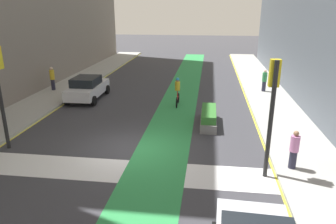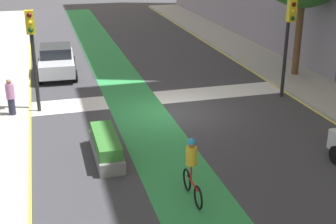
# 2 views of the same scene
# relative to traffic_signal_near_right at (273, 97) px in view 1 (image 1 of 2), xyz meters

# --- Properties ---
(ground_plane) EXTENTS (120.00, 120.00, 0.00)m
(ground_plane) POSITION_rel_traffic_signal_near_right_xyz_m (-5.57, 1.57, -3.06)
(ground_plane) COLOR #38383D
(bike_lane_paint) EXTENTS (2.40, 60.00, 0.01)m
(bike_lane_paint) POSITION_rel_traffic_signal_near_right_xyz_m (-4.16, 1.57, -3.05)
(bike_lane_paint) COLOR #2D8C47
(bike_lane_paint) RESTS_ON ground_plane
(crosswalk_band) EXTENTS (12.00, 1.80, 0.01)m
(crosswalk_band) POSITION_rel_traffic_signal_near_right_xyz_m (-5.57, -0.43, -3.05)
(crosswalk_band) COLOR silver
(crosswalk_band) RESTS_ON ground_plane
(curb_stripe_left) EXTENTS (0.16, 60.00, 0.01)m
(curb_stripe_left) POSITION_rel_traffic_signal_near_right_xyz_m (-11.57, 1.57, -3.05)
(curb_stripe_left) COLOR yellow
(curb_stripe_left) RESTS_ON ground_plane
(sidewalk_right) EXTENTS (3.00, 60.00, 0.15)m
(sidewalk_right) POSITION_rel_traffic_signal_near_right_xyz_m (1.93, 1.57, -2.98)
(sidewalk_right) COLOR #9E9E99
(sidewalk_right) RESTS_ON ground_plane
(curb_stripe_right) EXTENTS (0.16, 60.00, 0.01)m
(curb_stripe_right) POSITION_rel_traffic_signal_near_right_xyz_m (0.43, 1.57, -3.05)
(curb_stripe_right) COLOR yellow
(curb_stripe_right) RESTS_ON ground_plane
(traffic_signal_near_right) EXTENTS (0.35, 0.52, 4.37)m
(traffic_signal_near_right) POSITION_rel_traffic_signal_near_right_xyz_m (0.00, 0.00, 0.00)
(traffic_signal_near_right) COLOR black
(traffic_signal_near_right) RESTS_ON ground_plane
(car_white_left_far) EXTENTS (2.08, 4.23, 1.57)m
(car_white_left_far) POSITION_rel_traffic_signal_near_right_xyz_m (-10.44, 9.06, -2.26)
(car_white_left_far) COLOR silver
(car_white_left_far) RESTS_ON ground_plane
(cyclist_in_lane) EXTENTS (0.32, 1.73, 1.86)m
(cyclist_in_lane) POSITION_rel_traffic_signal_near_right_xyz_m (-4.17, 8.34, -2.09)
(cyclist_in_lane) COLOR black
(cyclist_in_lane) RESTS_ON ground_plane
(pedestrian_sidewalk_right_a) EXTENTS (0.34, 0.34, 1.53)m
(pedestrian_sidewalk_right_a) POSITION_rel_traffic_signal_near_right_xyz_m (1.08, 0.40, -2.14)
(pedestrian_sidewalk_right_a) COLOR #262638
(pedestrian_sidewalk_right_a) RESTS_ON sidewalk_right
(pedestrian_sidewalk_left_a) EXTENTS (0.34, 0.34, 1.73)m
(pedestrian_sidewalk_left_a) POSITION_rel_traffic_signal_near_right_xyz_m (-13.72, 10.62, -2.03)
(pedestrian_sidewalk_left_a) COLOR #262638
(pedestrian_sidewalk_left_a) RESTS_ON sidewalk_left
(pedestrian_sidewalk_right_b) EXTENTS (0.34, 0.34, 1.60)m
(pedestrian_sidewalk_right_b) POSITION_rel_traffic_signal_near_right_xyz_m (1.80, 12.27, -2.10)
(pedestrian_sidewalk_right_b) COLOR #262638
(pedestrian_sidewalk_right_b) RESTS_ON sidewalk_right
(median_planter) EXTENTS (0.84, 2.89, 0.85)m
(median_planter) POSITION_rel_traffic_signal_near_right_xyz_m (-2.16, 5.12, -2.65)
(median_planter) COLOR slate
(median_planter) RESTS_ON ground_plane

